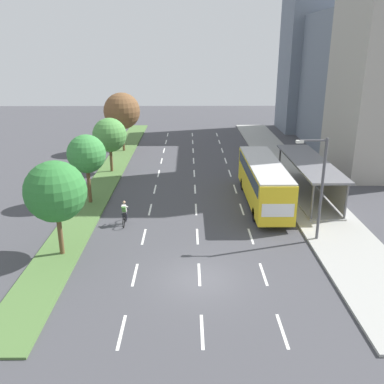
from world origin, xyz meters
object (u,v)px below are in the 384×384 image
Objects in this scene: median_tree_nearest at (55,192)px; median_tree_second at (86,154)px; bus_shelter at (312,174)px; cyclist at (124,214)px; median_tree_third at (110,135)px; streetlight at (319,183)px; median_tree_fourth at (122,111)px; bus at (263,179)px.

median_tree_second is at bearing 91.74° from median_tree_nearest.
cyclist is at bearing -158.17° from bus_shelter.
median_tree_nearest reaches higher than median_tree_second.
streetlight is at bearing -45.06° from median_tree_third.
median_tree_fourth is at bearing 98.45° from cyclist.
median_tree_nearest is at bearing -173.29° from streetlight.
median_tree_third reaches higher than cyclist.
bus is (-4.28, -1.81, 0.20)m from bus_shelter.
median_tree_fourth is (-17.76, 15.82, 2.90)m from bus_shelter.
bus is at bearing -33.62° from median_tree_third.
cyclist is 0.34× the size of median_tree_second.
streetlight is at bearing -12.16° from cyclist.
median_tree_third is at bearing -89.52° from median_tree_fourth.
median_tree_nearest is (-17.61, -10.33, 2.12)m from bus_shelter.
bus_shelter is at bearing 21.83° from cyclist.
median_tree_nearest is 0.84× the size of median_tree_fourth.
bus reaches higher than bus_shelter.
median_tree_nearest is at bearing -149.61° from bus_shelter.
streetlight is (2.17, -6.69, 1.82)m from bus.
streetlight is at bearing -23.61° from median_tree_second.
median_tree_nearest is 1.05× the size of median_tree_second.
streetlight reaches higher than median_tree_nearest.
median_tree_fourth is at bearing 89.61° from median_tree_second.
bus is 2.10× the size of median_tree_second.
cyclist is 22.24m from median_tree_fourth.
bus is 13.73m from median_tree_second.
streetlight is at bearing -72.05° from bus.
median_tree_fourth reaches higher than median_tree_second.
bus_shelter is at bearing -21.89° from median_tree_third.
median_tree_nearest reaches higher than median_tree_third.
bus is 2.15× the size of median_tree_third.
median_tree_second reaches higher than bus_shelter.
streetlight reaches higher than bus_shelter.
median_tree_third is (-3.14, 12.93, 2.93)m from cyclist.
bus_shelter is 2.26× the size of median_tree_third.
median_tree_nearest is 17.43m from median_tree_third.
bus is 1.74× the size of streetlight.
median_tree_fourth is at bearing 127.40° from bus.
cyclist is at bearing -76.34° from median_tree_third.
median_tree_third is at bearing 90.24° from median_tree_nearest.
median_tree_second is at bearing 156.39° from streetlight.
median_tree_third is (0.19, 8.72, -0.29)m from median_tree_second.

